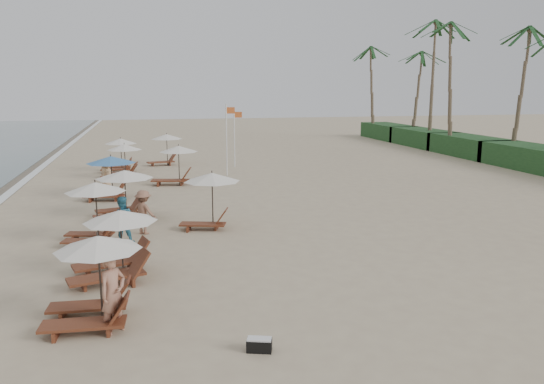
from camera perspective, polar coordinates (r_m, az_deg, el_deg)
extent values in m
plane|color=tan|center=(18.12, 0.05, -6.71)|extent=(160.00, 160.00, 0.00)
cube|color=#193D1C|center=(40.97, 26.15, 3.34)|extent=(3.20, 8.00, 1.60)
cube|color=#193D1C|center=(46.94, 20.36, 4.64)|extent=(3.20, 8.00, 1.60)
cube|color=#193D1C|center=(53.30, 15.89, 5.61)|extent=(3.20, 8.00, 1.60)
cube|color=#193D1C|center=(59.93, 12.38, 6.34)|extent=(3.20, 8.00, 1.60)
cylinder|color=brown|center=(43.99, 24.62, 9.30)|extent=(0.36, 0.36, 9.80)
cylinder|color=brown|center=(47.22, 18.99, 10.25)|extent=(0.36, 0.36, 10.60)
cylinder|color=brown|center=(52.13, 16.78, 10.84)|extent=(0.36, 0.36, 11.40)
cylinder|color=brown|center=(57.13, 14.86, 9.72)|extent=(0.36, 0.36, 9.00)
cylinder|color=brown|center=(60.99, 11.03, 10.33)|extent=(0.36, 0.36, 9.80)
cylinder|color=black|center=(13.38, -17.90, -9.11)|extent=(0.05, 0.05, 2.10)
cone|color=white|center=(13.09, -18.15, -5.21)|extent=(2.03, 2.03, 0.35)
cylinder|color=black|center=(16.32, -15.78, -5.52)|extent=(0.05, 0.05, 1.98)
cone|color=white|center=(16.09, -15.95, -2.48)|extent=(2.14, 2.14, 0.35)
cylinder|color=black|center=(20.14, -18.23, -2.25)|extent=(0.05, 0.05, 2.17)
cone|color=white|center=(19.94, -18.40, 0.50)|extent=(2.14, 2.14, 0.35)
cylinder|color=black|center=(23.77, -15.41, -0.30)|extent=(0.05, 0.05, 2.01)
cone|color=white|center=(23.62, -15.52, 1.85)|extent=(2.44, 2.44, 0.35)
cylinder|color=black|center=(28.05, -16.77, 1.42)|extent=(0.05, 0.05, 2.09)
cone|color=teal|center=(27.92, -16.88, 3.34)|extent=(2.43, 2.43, 0.35)
cylinder|color=black|center=(34.00, -15.45, 3.10)|extent=(0.05, 0.05, 2.07)
cone|color=white|center=(33.89, -15.54, 4.66)|extent=(2.08, 2.08, 0.35)
cylinder|color=black|center=(36.98, -15.83, 3.76)|extent=(0.05, 0.05, 2.15)
cone|color=white|center=(36.87, -15.91, 5.26)|extent=(2.07, 2.07, 0.35)
cylinder|color=black|center=(21.47, -6.39, -0.97)|extent=(0.05, 0.05, 2.15)
cone|color=white|center=(21.28, -6.44, 1.60)|extent=(2.24, 2.24, 0.35)
cylinder|color=black|center=(31.56, -9.93, 2.82)|extent=(0.05, 0.05, 2.15)
cone|color=white|center=(31.44, -9.99, 4.58)|extent=(2.24, 2.24, 0.35)
cylinder|color=black|center=(39.58, -11.17, 4.44)|extent=(0.05, 0.05, 2.15)
cone|color=white|center=(39.48, -11.22, 5.84)|extent=(2.24, 2.24, 0.35)
imported|color=#A36F58|center=(12.91, -16.66, -10.35)|extent=(0.80, 0.78, 1.86)
imported|color=teal|center=(19.82, -15.79, -2.94)|extent=(0.91, 0.74, 1.75)
imported|color=brown|center=(20.99, -13.58, -2.11)|extent=(1.27, 1.17, 1.71)
imported|color=tan|center=(29.82, -17.35, 1.68)|extent=(0.84, 1.03, 1.82)
cube|color=black|center=(11.84, -1.37, -16.10)|extent=(0.59, 0.42, 0.27)
cube|color=silver|center=(11.78, -1.37, -15.47)|extent=(0.57, 0.40, 0.04)
cylinder|color=silver|center=(34.03, -4.89, 5.56)|extent=(0.08, 0.08, 4.53)
cube|color=#B35021|center=(33.95, -4.47, 8.71)|extent=(0.55, 0.02, 0.40)
cylinder|color=silver|center=(37.61, -4.05, 5.76)|extent=(0.08, 0.08, 4.08)
cube|color=#B35021|center=(37.54, -3.66, 8.26)|extent=(0.55, 0.02, 0.40)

